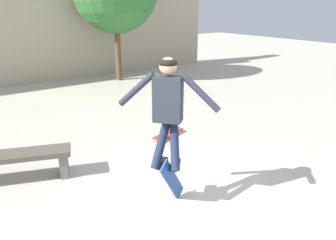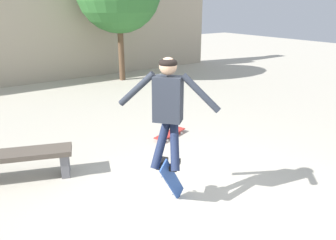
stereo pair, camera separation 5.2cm
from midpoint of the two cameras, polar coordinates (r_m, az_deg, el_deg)
name	(u,v)px [view 1 (the left image)]	position (r m, az deg, el deg)	size (l,w,h in m)	color
ground_plane	(203,209)	(4.52, 5.85, -15.10)	(40.00, 40.00, 0.00)	beige
building_backdrop	(21,25)	(11.97, -24.39, 14.87)	(15.58, 0.52, 4.98)	#B7A88E
park_bench	(5,161)	(5.51, -26.78, -6.43)	(1.92, 1.04, 0.46)	brown
skater	(168,105)	(3.97, -0.37, 2.68)	(0.89, 1.02, 1.43)	#282D38
skateboard_flipping	(172,180)	(4.39, 0.38, -10.47)	(0.58, 0.31, 0.78)	#2D519E
skateboard_resting	(168,133)	(6.67, -0.17, -2.35)	(0.83, 0.46, 0.08)	red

